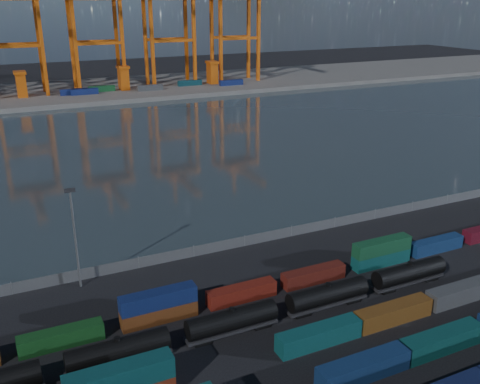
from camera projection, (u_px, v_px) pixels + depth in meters
name	position (u px, v px, depth m)	size (l,w,h in m)	color
ground	(331.00, 325.00, 75.16)	(700.00, 700.00, 0.00)	black
harbor_water	(136.00, 147.00, 164.27)	(700.00, 700.00, 0.00)	#29363C
far_quay	(78.00, 92.00, 253.03)	(700.00, 70.00, 2.00)	#514F4C
container_row_south	(320.00, 377.00, 61.51)	(140.25, 2.55, 5.44)	#414446
container_row_mid	(379.00, 315.00, 74.40)	(129.23, 2.47, 5.27)	#101154
container_row_north	(279.00, 282.00, 83.39)	(126.15, 2.23, 4.75)	navy
tanker_string	(178.00, 335.00, 69.38)	(90.81, 2.86, 4.09)	black
waterfront_fence	(245.00, 241.00, 98.58)	(160.12, 0.12, 2.20)	#595B5E
yard_light_mast	(75.00, 233.00, 81.98)	(1.60, 0.40, 16.60)	slate
gantry_cranes	(54.00, 10.00, 231.63)	(198.86, 45.81, 62.03)	#D3570E
quay_containers	(57.00, 93.00, 235.49)	(172.58, 10.99, 2.60)	navy
straddle_carriers	(74.00, 80.00, 241.19)	(140.00, 7.00, 11.10)	#D3570E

